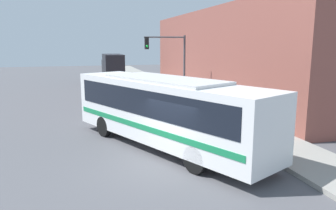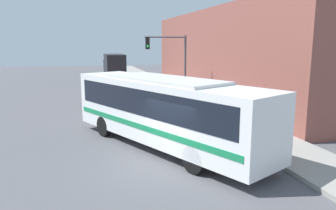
# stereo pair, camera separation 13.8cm
# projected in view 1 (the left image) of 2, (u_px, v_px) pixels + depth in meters

# --- Properties ---
(ground_plane) EXTENTS (120.00, 120.00, 0.00)m
(ground_plane) POSITION_uv_depth(u_px,v_px,m) (159.00, 167.00, 12.65)
(ground_plane) COLOR #515156
(sidewalk) EXTENTS (2.87, 70.00, 0.18)m
(sidewalk) POSITION_uv_depth(u_px,v_px,m) (169.00, 90.00, 33.13)
(sidewalk) COLOR gray
(sidewalk) RESTS_ON ground_plane
(building_facade) EXTENTS (6.00, 28.27, 7.49)m
(building_facade) POSITION_uv_depth(u_px,v_px,m) (231.00, 54.00, 29.00)
(building_facade) COLOR brown
(building_facade) RESTS_ON ground_plane
(city_bus) EXTENTS (7.09, 11.09, 3.21)m
(city_bus) POSITION_uv_depth(u_px,v_px,m) (164.00, 108.00, 14.68)
(city_bus) COLOR white
(city_bus) RESTS_ON ground_plane
(delivery_truck) EXTENTS (2.20, 7.60, 3.38)m
(delivery_truck) POSITION_uv_depth(u_px,v_px,m) (112.00, 67.00, 40.76)
(delivery_truck) COLOR black
(delivery_truck) RESTS_ON ground_plane
(fire_hydrant) EXTENTS (0.28, 0.37, 0.72)m
(fire_hydrant) POSITION_uv_depth(u_px,v_px,m) (238.00, 125.00, 17.05)
(fire_hydrant) COLOR red
(fire_hydrant) RESTS_ON sidewalk
(traffic_light_pole) EXTENTS (3.28, 0.35, 5.13)m
(traffic_light_pole) POSITION_uv_depth(u_px,v_px,m) (170.00, 56.00, 25.26)
(traffic_light_pole) COLOR #47474C
(traffic_light_pole) RESTS_ON sidewalk
(parking_meter) EXTENTS (0.14, 0.14, 1.28)m
(parking_meter) POSITION_uv_depth(u_px,v_px,m) (210.00, 102.00, 20.59)
(parking_meter) COLOR #47474C
(parking_meter) RESTS_ON sidewalk
(pedestrian_near_corner) EXTENTS (0.34, 0.34, 1.68)m
(pedestrian_near_corner) POSITION_uv_depth(u_px,v_px,m) (188.00, 88.00, 27.49)
(pedestrian_near_corner) COLOR #47382D
(pedestrian_near_corner) RESTS_ON sidewalk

